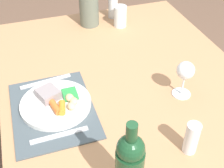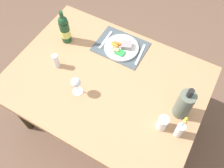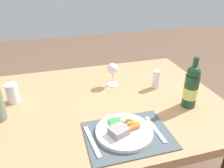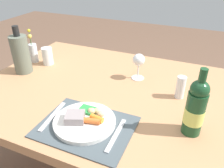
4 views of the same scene
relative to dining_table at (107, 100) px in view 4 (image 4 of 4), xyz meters
name	(u,v)px [view 4 (image 4 of 4)]	position (x,y,z in m)	size (l,w,h in m)	color
dining_table	(107,100)	(0.00, 0.00, 0.00)	(1.42, 1.05, 0.71)	tan
placemat	(86,127)	(0.05, -0.33, 0.08)	(0.40, 0.30, 0.01)	#485358
dinner_plate	(85,120)	(0.04, -0.31, 0.10)	(0.27, 0.27, 0.05)	white
fork	(53,116)	(-0.12, -0.33, 0.09)	(0.02, 0.21, 0.01)	silver
knife	(116,135)	(0.19, -0.33, 0.09)	(0.02, 0.20, 0.01)	silver
water_tumbler	(48,57)	(-0.49, 0.13, 0.13)	(0.07, 0.07, 0.11)	silver
flower_vase	(33,51)	(-0.60, 0.13, 0.15)	(0.05, 0.05, 0.23)	silver
wine_bottle	(195,108)	(0.47, -0.18, 0.20)	(0.08, 0.08, 0.29)	#1B4726
cooler_bottle	(21,54)	(-0.56, -0.02, 0.20)	(0.10, 0.10, 0.29)	#606858
salt_shaker	(181,87)	(0.38, 0.07, 0.14)	(0.05, 0.05, 0.12)	white
wine_glass	(139,61)	(0.12, 0.18, 0.19)	(0.08, 0.08, 0.16)	white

